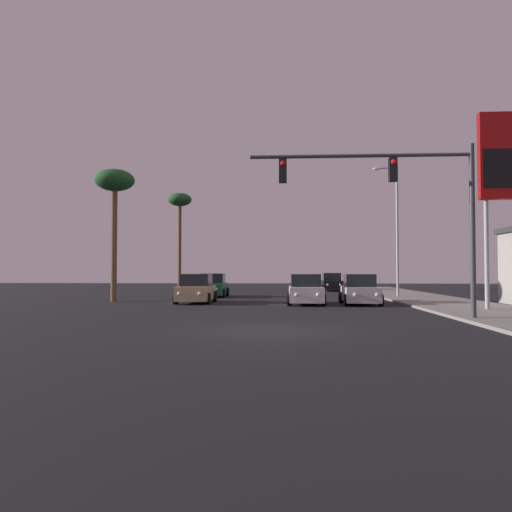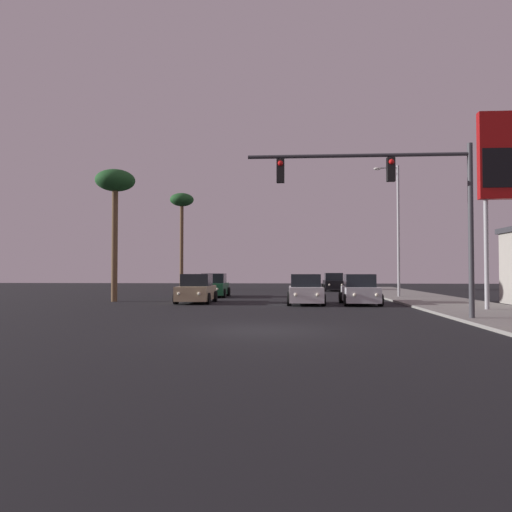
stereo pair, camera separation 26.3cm
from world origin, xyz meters
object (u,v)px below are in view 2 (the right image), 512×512
at_px(car_black, 334,283).
at_px(car_green, 214,286).
at_px(gas_station_sign, 501,166).
at_px(car_white, 305,291).
at_px(car_tan, 196,290).
at_px(traffic_light_mast, 403,193).
at_px(car_silver, 360,291).
at_px(street_lamp, 396,223).
at_px(palm_tree_far, 182,206).
at_px(palm_tree_near, 115,187).

distance_m(car_black, car_green, 14.94).
bearing_deg(gas_station_sign, car_white, 151.85).
distance_m(car_white, car_tan, 6.38).
bearing_deg(traffic_light_mast, gas_station_sign, 38.77).
distance_m(car_silver, street_lamp, 8.66).
xyz_separation_m(car_black, traffic_light_mast, (0.14, -28.22, 4.02)).
bearing_deg(gas_station_sign, palm_tree_far, 127.86).
bearing_deg(car_tan, gas_station_sign, 158.55).
distance_m(car_white, palm_tree_near, 13.19).
distance_m(car_silver, palm_tree_near, 15.87).
relative_size(car_green, car_tan, 1.00).
bearing_deg(car_tan, car_silver, 173.79).
height_order(car_white, palm_tree_far, palm_tree_far).
xyz_separation_m(car_black, car_green, (-9.57, -11.47, 0.00)).
distance_m(palm_tree_near, palm_tree_far, 20.06).
distance_m(car_black, gas_station_sign, 25.23).
distance_m(car_white, street_lamp, 10.28).
xyz_separation_m(car_green, traffic_light_mast, (9.71, -16.75, 4.02)).
bearing_deg(car_silver, car_black, -88.84).
xyz_separation_m(car_white, gas_station_sign, (8.75, -4.68, 5.86)).
height_order(car_black, car_tan, same).
bearing_deg(traffic_light_mast, car_silver, 92.34).
distance_m(car_black, palm_tree_far, 17.05).
height_order(car_silver, street_lamp, street_lamp).
bearing_deg(car_black, street_lamp, 104.88).
bearing_deg(palm_tree_far, car_green, -68.75).
xyz_separation_m(car_white, palm_tree_far, (-11.76, 21.71, 7.72)).
xyz_separation_m(car_black, car_white, (-3.24, -19.23, 0.00)).
height_order(car_white, street_lamp, street_lamp).
distance_m(car_black, palm_tree_near, 23.73).
bearing_deg(car_silver, gas_station_sign, 142.20).
relative_size(car_silver, street_lamp, 0.48).
relative_size(car_silver, car_green, 1.00).
xyz_separation_m(traffic_light_mast, gas_station_sign, (5.37, 4.31, 1.83)).
bearing_deg(car_black, palm_tree_far, -8.89).
distance_m(street_lamp, gas_station_sign, 11.73).
height_order(street_lamp, gas_station_sign, same).
relative_size(car_tan, palm_tree_far, 0.44).
xyz_separation_m(car_black, car_silver, (-0.23, -19.15, 0.00)).
relative_size(gas_station_sign, palm_tree_far, 0.92).
xyz_separation_m(car_silver, street_lamp, (3.44, 6.65, 4.36)).
bearing_deg(palm_tree_far, street_lamp, -39.45).
height_order(car_black, palm_tree_near, palm_tree_near).
bearing_deg(car_white, street_lamp, -133.99).
bearing_deg(car_white, car_tan, -8.48).
bearing_deg(car_tan, car_green, -90.88).
distance_m(car_silver, car_green, 12.10).
height_order(car_black, gas_station_sign, gas_station_sign).
distance_m(traffic_light_mast, street_lamp, 16.02).
bearing_deg(street_lamp, car_silver, -117.32).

